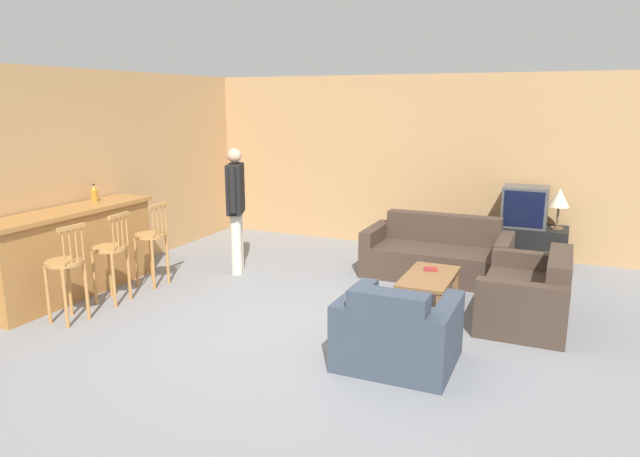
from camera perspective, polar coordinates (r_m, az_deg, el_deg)
ground_plane at (r=5.74m, az=-2.00°, el=-10.09°), size 24.00×24.00×0.00m
wall_back at (r=8.84m, az=8.52°, el=6.57°), size 9.40×0.08×2.60m
wall_left at (r=8.29m, az=-18.20°, el=5.67°), size 0.08×8.72×2.60m
bar_counter at (r=7.17m, az=-23.58°, el=-2.19°), size 0.55×2.20×1.02m
bar_chair_near at (r=6.31m, az=-24.05°, el=-3.84°), size 0.39×0.39×1.03m
bar_chair_mid at (r=6.72m, az=-20.15°, el=-2.53°), size 0.39×0.39×1.03m
bar_chair_far at (r=7.20m, az=-16.47°, el=-1.28°), size 0.38×0.38×1.03m
couch_far at (r=7.50m, az=11.65°, el=-2.63°), size 1.81×0.90×0.76m
armchair_near at (r=4.99m, az=7.70°, el=-10.40°), size 0.96×0.86×0.74m
loveseat_right at (r=6.25m, az=20.20°, el=-6.31°), size 0.83×1.36×0.73m
coffee_table at (r=6.18m, az=10.83°, el=-5.22°), size 0.50×0.96×0.41m
tv_unit at (r=8.36m, az=19.54°, el=-1.57°), size 1.16×0.55×0.54m
tv at (r=8.25m, az=19.82°, el=2.09°), size 0.58×0.46×0.55m
bottle at (r=7.46m, az=-21.64°, el=3.26°), size 0.08×0.08×0.22m
book_on_table at (r=6.35m, az=11.02°, el=-4.01°), size 0.17×0.16×0.02m
table_lamp at (r=8.21m, az=22.82°, el=2.75°), size 0.27×0.27×0.55m
person_by_window at (r=7.43m, az=-8.42°, el=2.45°), size 0.35×0.55×1.63m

